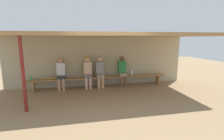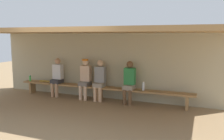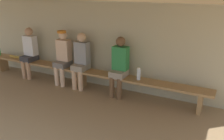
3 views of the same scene
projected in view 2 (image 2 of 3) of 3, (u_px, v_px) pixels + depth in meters
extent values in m
plane|color=#937754|center=(77.00, 115.00, 6.43)|extent=(24.00, 24.00, 0.00)
cube|color=#B7AD8C|center=(105.00, 66.00, 8.11)|extent=(8.00, 0.20, 2.20)
cube|color=#9E7547|center=(87.00, 31.00, 6.75)|extent=(8.00, 2.80, 0.12)
cube|color=#9E7547|center=(100.00, 87.00, 7.79)|extent=(6.00, 0.36, 0.05)
cube|color=#9E7547|center=(32.00, 88.00, 8.82)|extent=(0.08, 0.29, 0.41)
cube|color=#9E7547|center=(100.00, 94.00, 7.83)|extent=(0.08, 0.29, 0.41)
cube|color=#9E7547|center=(187.00, 103.00, 6.83)|extent=(0.08, 0.29, 0.41)
cube|color=slate|center=(85.00, 83.00, 7.96)|extent=(0.32, 0.40, 0.14)
cylinder|color=beige|center=(80.00, 93.00, 7.88)|extent=(0.11, 0.11, 0.48)
cylinder|color=beige|center=(85.00, 93.00, 7.82)|extent=(0.11, 0.11, 0.48)
cube|color=beige|center=(86.00, 73.00, 7.98)|extent=(0.34, 0.20, 0.52)
sphere|color=beige|center=(86.00, 62.00, 7.93)|extent=(0.21, 0.21, 0.21)
cylinder|color=orange|center=(85.00, 60.00, 7.88)|extent=(0.21, 0.21, 0.05)
cube|color=#333338|center=(57.00, 81.00, 8.36)|extent=(0.32, 0.40, 0.14)
cylinder|color=tan|center=(52.00, 90.00, 8.28)|extent=(0.11, 0.11, 0.48)
cylinder|color=tan|center=(57.00, 90.00, 8.22)|extent=(0.11, 0.11, 0.48)
cube|color=white|center=(58.00, 72.00, 8.38)|extent=(0.34, 0.20, 0.52)
sphere|color=tan|center=(58.00, 61.00, 8.33)|extent=(0.21, 0.21, 0.21)
cube|color=gray|center=(129.00, 87.00, 7.40)|extent=(0.32, 0.40, 0.14)
cylinder|color=brown|center=(124.00, 97.00, 7.33)|extent=(0.11, 0.11, 0.48)
cylinder|color=brown|center=(130.00, 98.00, 7.26)|extent=(0.11, 0.11, 0.48)
cube|color=#2D8442|center=(130.00, 76.00, 7.43)|extent=(0.34, 0.20, 0.52)
sphere|color=brown|center=(130.00, 64.00, 7.37)|extent=(0.21, 0.21, 0.21)
cube|color=gray|center=(99.00, 85.00, 7.76)|extent=(0.32, 0.40, 0.14)
cylinder|color=#DBAD84|center=(95.00, 94.00, 7.69)|extent=(0.11, 0.11, 0.48)
cylinder|color=#DBAD84|center=(100.00, 95.00, 7.62)|extent=(0.11, 0.11, 0.48)
cube|color=gray|center=(100.00, 74.00, 7.79)|extent=(0.34, 0.20, 0.52)
sphere|color=#DBAD84|center=(100.00, 63.00, 7.74)|extent=(0.21, 0.21, 0.21)
cylinder|color=silver|center=(143.00, 86.00, 7.24)|extent=(0.08, 0.08, 0.24)
cylinder|color=white|center=(144.00, 82.00, 7.22)|extent=(0.06, 0.06, 0.02)
cylinder|color=green|center=(30.00, 78.00, 8.78)|extent=(0.07, 0.07, 0.20)
cylinder|color=white|center=(30.00, 75.00, 8.76)|extent=(0.05, 0.05, 0.02)
cylinder|color=#B28C33|center=(49.00, 81.00, 8.50)|extent=(0.78, 0.09, 0.07)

